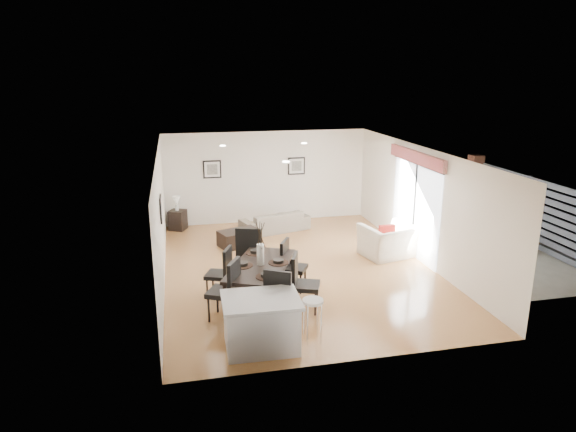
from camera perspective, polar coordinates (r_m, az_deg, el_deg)
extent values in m
plane|color=tan|center=(11.89, 1.13, -5.82)|extent=(8.00, 8.00, 0.00)
cube|color=white|center=(15.27, -2.38, 4.36)|extent=(6.00, 0.04, 2.70)
cube|color=white|center=(7.84, 8.13, -7.16)|extent=(6.00, 0.04, 2.70)
cube|color=white|center=(11.17, -13.97, -0.44)|extent=(0.04, 8.00, 2.70)
cube|color=white|center=(12.49, 14.66, 1.24)|extent=(0.04, 8.00, 2.70)
cube|color=white|center=(11.18, 1.21, 7.14)|extent=(6.00, 8.00, 0.02)
imported|color=gray|center=(14.51, -1.48, -0.59)|extent=(2.08, 1.28, 0.57)
imported|color=white|center=(12.74, 11.13, -2.74)|extent=(1.41, 1.30, 0.79)
imported|color=#395C27|center=(13.90, 24.18, -2.74)|extent=(0.57, 0.51, 0.59)
imported|color=#395C27|center=(15.05, 20.33, -0.93)|extent=(0.45, 0.45, 0.60)
cube|color=black|center=(9.91, -3.06, -5.55)|extent=(1.69, 2.18, 0.06)
cylinder|color=black|center=(9.39, -6.99, -9.62)|extent=(0.08, 0.08, 0.75)
cylinder|color=black|center=(10.98, -3.94, -5.66)|extent=(0.08, 0.08, 0.75)
cylinder|color=black|center=(9.17, -1.91, -10.16)|extent=(0.08, 0.08, 0.75)
cylinder|color=black|center=(10.79, 0.40, -6.01)|extent=(0.08, 0.08, 0.75)
cube|color=black|center=(9.48, -7.24, -8.42)|extent=(0.70, 0.70, 0.09)
cube|color=black|center=(9.27, -6.01, -6.75)|extent=(0.30, 0.49, 0.62)
cylinder|color=black|center=(9.84, -7.85, -9.30)|extent=(0.04, 0.04, 0.47)
cylinder|color=black|center=(9.70, -5.61, -9.61)|extent=(0.04, 0.04, 0.47)
cylinder|color=black|center=(9.50, -8.79, -10.29)|extent=(0.04, 0.04, 0.47)
cylinder|color=black|center=(9.36, -6.48, -10.63)|extent=(0.04, 0.04, 0.47)
cube|color=black|center=(10.39, -7.75, -6.50)|extent=(0.61, 0.61, 0.08)
cube|color=black|center=(10.23, -6.72, -5.06)|extent=(0.23, 0.45, 0.56)
cylinder|color=black|center=(10.70, -8.35, -7.31)|extent=(0.04, 0.04, 0.43)
cylinder|color=black|center=(10.60, -6.46, -7.48)|extent=(0.04, 0.04, 0.43)
cylinder|color=black|center=(10.39, -8.97, -8.09)|extent=(0.04, 0.04, 0.43)
cylinder|color=black|center=(10.28, -7.02, -8.26)|extent=(0.04, 0.04, 0.43)
cube|color=black|center=(9.73, 2.02, -7.76)|extent=(0.64, 0.64, 0.09)
cube|color=black|center=(9.63, 0.75, -5.99)|extent=(0.23, 0.49, 0.60)
cylinder|color=black|center=(9.65, 3.06, -9.75)|extent=(0.04, 0.04, 0.45)
cylinder|color=black|center=(9.68, 0.73, -9.63)|extent=(0.04, 0.04, 0.45)
cylinder|color=black|center=(10.00, 3.24, -8.79)|extent=(0.04, 0.04, 0.45)
cylinder|color=black|center=(10.03, 1.00, -8.68)|extent=(0.04, 0.04, 0.45)
cube|color=black|center=(10.61, 0.70, -5.82)|extent=(0.64, 0.64, 0.08)
cube|color=black|center=(10.56, -0.38, -4.20)|extent=(0.28, 0.45, 0.57)
cylinder|color=black|center=(10.50, 1.41, -7.59)|extent=(0.04, 0.04, 0.43)
cylinder|color=black|center=(10.59, -0.55, -7.37)|extent=(0.04, 0.04, 0.43)
cylinder|color=black|center=(10.83, 1.91, -6.84)|extent=(0.04, 0.04, 0.43)
cylinder|color=black|center=(10.92, 0.01, -6.63)|extent=(0.04, 0.04, 0.43)
cube|color=black|center=(8.85, -1.61, -10.27)|extent=(0.68, 0.68, 0.09)
cube|color=black|center=(8.91, -1.17, -7.87)|extent=(0.46, 0.30, 0.59)
cylinder|color=black|center=(8.87, -3.23, -12.18)|extent=(0.04, 0.04, 0.45)
cylinder|color=black|center=(9.20, -2.37, -11.10)|extent=(0.04, 0.04, 0.45)
cylinder|color=black|center=(8.76, -0.78, -12.56)|extent=(0.04, 0.04, 0.45)
cylinder|color=black|center=(9.09, -0.01, -11.44)|extent=(0.04, 0.04, 0.45)
cube|color=black|center=(11.20, -4.15, -4.30)|extent=(0.69, 0.69, 0.09)
cube|color=black|center=(10.86, -4.42, -3.03)|extent=(0.54, 0.25, 0.65)
cylinder|color=black|center=(11.46, -2.87, -5.37)|extent=(0.04, 0.04, 0.50)
cylinder|color=black|center=(11.07, -3.24, -6.16)|extent=(0.04, 0.04, 0.50)
cylinder|color=black|center=(11.54, -4.96, -5.26)|extent=(0.04, 0.04, 0.50)
cylinder|color=black|center=(11.15, -5.41, -6.04)|extent=(0.04, 0.04, 0.50)
cylinder|color=white|center=(9.83, -3.08, -4.27)|extent=(0.14, 0.14, 0.41)
cylinder|color=#301D15|center=(9.96, -1.07, -5.20)|extent=(0.40, 0.40, 0.01)
cylinder|color=black|center=(9.94, -1.07, -5.01)|extent=(0.21, 0.21, 0.06)
cylinder|color=#301D15|center=(10.49, -3.64, -4.11)|extent=(0.40, 0.40, 0.01)
cylinder|color=black|center=(10.48, -3.65, -3.93)|extent=(0.21, 0.21, 0.06)
cylinder|color=#301D15|center=(9.85, -5.08, -5.49)|extent=(0.40, 0.40, 0.01)
cylinder|color=black|center=(9.84, -5.08, -5.30)|extent=(0.21, 0.21, 0.06)
cylinder|color=#301D15|center=(9.31, -2.40, -6.75)|extent=(0.40, 0.40, 0.01)
cylinder|color=black|center=(9.30, -2.40, -6.55)|extent=(0.21, 0.21, 0.06)
cube|color=black|center=(13.39, -5.44, -2.45)|extent=(1.17, 0.93, 0.41)
cube|color=black|center=(14.97, -12.15, -0.44)|extent=(0.57, 0.57, 0.57)
cylinder|color=white|center=(14.87, -12.24, 0.94)|extent=(0.10, 0.10, 0.18)
cone|color=beige|center=(14.82, -12.28, 1.71)|extent=(0.22, 0.22, 0.24)
cube|color=maroon|center=(12.52, 10.91, -1.86)|extent=(0.39, 0.15, 0.39)
cube|color=white|center=(8.55, -2.99, -11.96)|extent=(1.18, 0.90, 0.82)
cube|color=#B0B0B2|center=(8.35, -3.03, -9.30)|extent=(1.28, 1.00, 0.06)
cylinder|color=silver|center=(8.57, 2.79, -9.43)|extent=(0.35, 0.35, 0.05)
cylinder|color=silver|center=(8.86, 3.29, -11.20)|extent=(0.02, 0.02, 0.74)
cylinder|color=silver|center=(8.80, 1.81, -11.36)|extent=(0.02, 0.02, 0.74)
cylinder|color=silver|center=(8.60, 2.20, -12.05)|extent=(0.02, 0.02, 0.74)
cylinder|color=silver|center=(8.66, 3.72, -11.88)|extent=(0.02, 0.02, 0.74)
cube|color=black|center=(14.99, -8.43, 5.15)|extent=(0.52, 0.03, 0.52)
cube|color=white|center=(14.99, -8.43, 5.15)|extent=(0.44, 0.04, 0.44)
cube|color=#53534E|center=(14.99, -8.43, 5.15)|extent=(0.30, 0.04, 0.30)
cube|color=black|center=(15.37, 0.94, 5.58)|extent=(0.52, 0.03, 0.52)
cube|color=white|center=(15.37, 0.94, 5.58)|extent=(0.44, 0.04, 0.44)
cube|color=#53534E|center=(15.37, 0.94, 5.58)|extent=(0.30, 0.04, 0.30)
cube|color=black|center=(10.89, -13.93, 0.79)|extent=(0.03, 0.52, 0.52)
cube|color=white|center=(10.89, -13.93, 0.79)|extent=(0.04, 0.44, 0.44)
cube|color=#53534E|center=(10.89, -13.93, 0.79)|extent=(0.04, 0.30, 0.30)
cube|color=white|center=(12.80, 13.91, 0.59)|extent=(0.02, 2.40, 2.25)
cube|color=black|center=(12.79, 13.83, 0.59)|extent=(0.03, 0.05, 2.25)
cube|color=black|center=(12.55, 14.18, 5.64)|extent=(0.03, 2.50, 0.05)
cube|color=maroon|center=(12.50, 14.06, 6.35)|extent=(0.10, 2.70, 0.28)
plane|color=gray|center=(14.11, 21.00, -3.37)|extent=(6.00, 6.00, 0.00)
cube|color=#2F2F31|center=(14.55, 25.31, 0.42)|extent=(0.08, 5.50, 1.80)
cube|color=brown|center=(16.35, 19.89, 2.93)|extent=(0.35, 0.35, 2.00)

